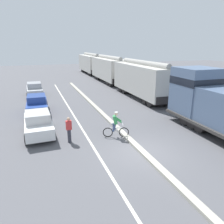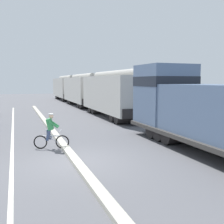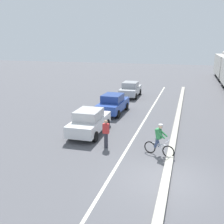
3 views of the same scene
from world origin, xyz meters
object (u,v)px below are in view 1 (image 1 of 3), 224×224
Objects in this scene: hopper_car_middle at (109,69)px; parked_car_silver at (35,89)px; cyclist at (116,125)px; parked_car_white at (38,123)px; hopper_car_lead at (143,80)px; hopper_car_trailing at (91,63)px; pedestrian_by_cars at (69,130)px; parked_car_blue at (37,104)px.

hopper_car_middle reaches higher than parked_car_silver.
cyclist is at bearing -71.77° from parked_car_silver.
parked_car_white is (-11.48, -18.89, -1.26)m from hopper_car_middle.
parked_car_silver is at bearing -150.01° from hopper_car_middle.
hopper_car_lead and hopper_car_trailing have the same top height.
hopper_car_middle is at bearing 90.00° from hopper_car_lead.
pedestrian_by_cars is at bearing -106.74° from hopper_car_trailing.
hopper_car_middle is 23.00m from pedestrian_by_cars.
parked_car_blue is (0.06, 5.25, 0.00)m from parked_car_white.
hopper_car_lead is 13.65m from parked_car_white.
parked_car_white is 1.00× the size of parked_car_blue.
cyclist is at bearing -107.87° from hopper_car_middle.
parked_car_blue is at bearing -114.35° from hopper_car_trailing.
hopper_car_trailing is 2.50× the size of parked_car_white.
hopper_car_lead reaches higher than parked_car_silver.
parked_car_blue is 1.00× the size of parked_car_silver.
hopper_car_lead reaches higher than pedestrian_by_cars.
hopper_car_trailing is 32.60m from parked_car_white.
parked_car_silver is 15.12m from cyclist.
parked_car_silver is at bearing 90.11° from parked_car_white.
cyclist reaches higher than parked_car_blue.
parked_car_white is at bearing -110.63° from hopper_car_trailing.
hopper_car_trailing reaches higher than pedestrian_by_cars.
cyclist is at bearing -101.73° from hopper_car_trailing.
pedestrian_by_cars is (-9.74, -20.79, -1.23)m from hopper_car_middle.
parked_car_silver is 2.47× the size of cyclist.
parked_car_white and parked_car_blue have the same top height.
parked_car_blue is at bearing -129.95° from hopper_car_middle.
hopper_car_lead is 11.65m from cyclist.
parked_car_blue is 2.62× the size of pedestrian_by_cars.
parked_car_silver is at bearing 97.08° from pedestrian_by_cars.
parked_car_silver and pedestrian_by_cars have the same top height.
parked_car_silver is (-11.50, -18.24, -1.26)m from hopper_car_trailing.
pedestrian_by_cars is (-2.97, 0.20, 0.03)m from cyclist.
hopper_car_middle is at bearing 58.72° from parked_car_white.
parked_car_blue is (-11.42, -25.23, -1.26)m from hopper_car_trailing.
hopper_car_trailing is 6.54× the size of pedestrian_by_cars.
hopper_car_lead is at bearing 32.42° from parked_car_white.
cyclist is at bearing -3.90° from pedestrian_by_cars.
hopper_car_trailing reaches higher than parked_car_white.
cyclist reaches higher than parked_car_silver.
hopper_car_trailing is at bearing 90.00° from hopper_car_lead.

